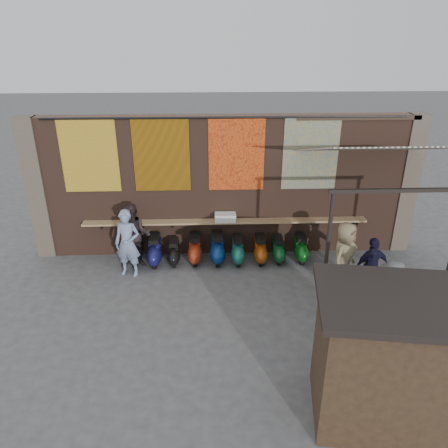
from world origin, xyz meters
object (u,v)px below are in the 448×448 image
Objects in this scene: scooter_stool_3 at (195,249)px; scooter_stool_5 at (238,250)px; shopper_grey at (390,292)px; scooter_stool_0 at (136,249)px; scooter_stool_4 at (217,249)px; scooter_stool_7 at (278,250)px; shelf_box at (225,217)px; shopper_navy at (371,267)px; scooter_stool_1 at (155,251)px; scooter_stool_8 at (300,248)px; shopper_tan at (344,256)px; market_stall at (384,362)px; diner_right at (134,236)px; scooter_stool_2 at (174,252)px; diner_left at (128,243)px; scooter_stool_6 at (260,250)px.

scooter_stool_5 is (1.20, -0.08, -0.02)m from scooter_stool_3.
scooter_stool_0 is at bearing 15.75° from shopper_grey.
scooter_stool_7 is at bearing -0.64° from scooter_stool_4.
shopper_navy is (3.50, -2.05, -0.46)m from shelf_box.
shelf_box is at bearing 9.78° from scooter_stool_1.
scooter_stool_4 is at bearing 1.41° from scooter_stool_1.
scooter_stool_8 is at bearing 1.91° from scooter_stool_7.
shopper_tan is 0.79× the size of market_stall.
scooter_stool_2 is at bearing 5.42° from diner_right.
scooter_stool_0 is 1.08m from scooter_stool_2.
shelf_box reaches higher than scooter_stool_8.
scooter_stool_0 is 4.01m from scooter_stool_7.
diner_left is at bearing -104.51° from diner_right.
diner_right is (-2.50, -0.46, -0.32)m from shelf_box.
diner_left reaches higher than shopper_tan.
diner_left is (-2.94, -0.55, 0.56)m from scooter_stool_5.
scooter_stool_8 is 1.72m from shopper_tan.
shopper_navy is at bearing -22.19° from scooter_stool_3.
scooter_stool_6 is 3.67m from diner_left.
shopper_tan is (2.90, -1.74, -0.33)m from shelf_box.
scooter_stool_1 reaches higher than scooter_stool_3.
scooter_stool_4 is (2.29, -0.05, 0.00)m from scooter_stool_0.
shopper_tan is (4.35, -1.39, 0.57)m from scooter_stool_2.
scooter_stool_6 is 0.42× the size of diner_left.
scooter_stool_4 is at bearing -127.96° from shelf_box.
scooter_stool_5 and scooter_stool_6 have the same top height.
scooter_stool_1 is 1.08× the size of scooter_stool_6.
scooter_stool_8 is (1.16, 0.04, -0.00)m from scooter_stool_6.
shelf_box is 0.32× the size of diner_left.
scooter_stool_4 is (1.22, 0.05, 0.07)m from scooter_stool_2.
diner_left is 0.81× the size of market_stall.
diner_left reaches higher than scooter_stool_8.
shopper_grey reaches higher than scooter_stool_5.
scooter_stool_8 is 0.50× the size of shopper_grey.
scooter_stool_3 is at bearing 178.88° from scooter_stool_7.
diner_left reaches higher than shopper_navy.
scooter_stool_7 is 0.40× the size of diner_right.
scooter_stool_4 reaches higher than scooter_stool_8.
scooter_stool_7 is (2.35, -0.05, -0.04)m from scooter_stool_3.
scooter_stool_5 is (1.79, -0.00, 0.03)m from scooter_stool_2.
scooter_stool_8 is at bearing 1.65° from scooter_stool_5.
scooter_stool_6 is (1.21, -0.04, -0.04)m from scooter_stool_4.
scooter_stool_7 is (3.47, 0.02, -0.05)m from scooter_stool_1.
scooter_stool_8 is at bearing -22.57° from shopper_grey.
diner_right is (-3.47, -0.13, 0.55)m from scooter_stool_6.
diner_left is 6.95m from market_stall.
shopper_navy is 0.70m from shopper_tan.
scooter_stool_3 is 1.06× the size of scooter_stool_5.
scooter_stool_7 is at bearing 1.25° from diner_right.
scooter_stool_6 is at bearing -6.56° from shopper_grey.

